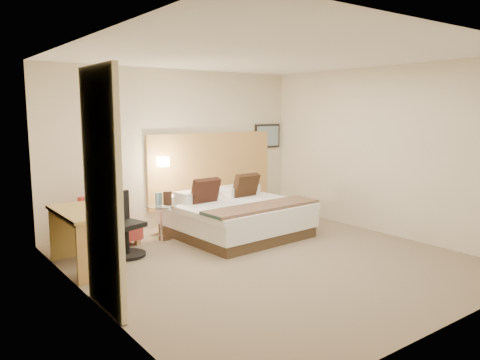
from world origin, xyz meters
TOP-DOWN VIEW (x-y plane):
  - floor at (0.00, 0.00)m, footprint 4.80×5.00m
  - ceiling at (0.00, 0.00)m, footprint 4.80×5.00m
  - wall_back at (0.00, 2.51)m, footprint 4.80×0.02m
  - wall_front at (0.00, -2.51)m, footprint 4.80×0.02m
  - wall_left at (-2.41, 0.00)m, footprint 0.02×5.00m
  - wall_right at (2.41, 0.00)m, footprint 0.02×5.00m
  - headboard_panel at (0.70, 2.47)m, footprint 2.60×0.04m
  - art_frame at (2.02, 2.48)m, footprint 0.62×0.03m
  - art_canvas at (2.02, 2.46)m, footprint 0.54×0.01m
  - lamp_arm at (-0.35, 2.42)m, footprint 0.02×0.12m
  - lamp_shade at (-0.35, 2.36)m, footprint 0.15×0.15m
  - curtain at (-2.36, -0.25)m, footprint 0.06×0.90m
  - bottle_a at (-0.75, 1.81)m, footprint 0.08×0.08m
  - bottle_b at (-0.70, 1.81)m, footprint 0.08×0.08m
  - menu_folder at (-0.61, 1.73)m, footprint 0.14×0.09m
  - bed at (0.39, 1.31)m, footprint 2.02×1.98m
  - lounge_chair at (-1.47, 1.97)m, footprint 0.81×0.74m
  - side_table at (-0.71, 1.76)m, footprint 0.63×0.63m
  - desk at (-2.11, 1.14)m, footprint 0.56×1.21m
  - desk_chair at (-1.50, 1.32)m, footprint 0.62×0.62m

SIDE VIEW (x-z plane):
  - floor at x=0.00m, z-range -0.02..0.00m
  - lounge_chair at x=-1.47m, z-range -0.08..0.67m
  - side_table at x=-0.71m, z-range 0.03..0.58m
  - bed at x=0.39m, z-range -0.16..0.78m
  - desk_chair at x=-1.50m, z-range -0.08..0.80m
  - desk at x=-2.11m, z-range 0.22..0.98m
  - bottle_a at x=-0.75m, z-range 0.55..0.74m
  - bottle_b at x=-0.70m, z-range 0.55..0.74m
  - menu_folder at x=-0.61m, z-range 0.55..0.76m
  - headboard_panel at x=0.70m, z-range 0.30..1.60m
  - lamp_arm at x=-0.35m, z-range 1.14..1.16m
  - lamp_shade at x=-0.35m, z-range 1.07..1.22m
  - curtain at x=-2.36m, z-range 0.01..2.43m
  - wall_back at x=0.00m, z-range 0.00..2.70m
  - wall_front at x=0.00m, z-range 0.00..2.70m
  - wall_left at x=-2.41m, z-range 0.00..2.70m
  - wall_right at x=2.41m, z-range 0.00..2.70m
  - art_frame at x=2.02m, z-range 1.27..1.73m
  - art_canvas at x=2.02m, z-range 1.30..1.70m
  - ceiling at x=0.00m, z-range 2.70..2.72m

